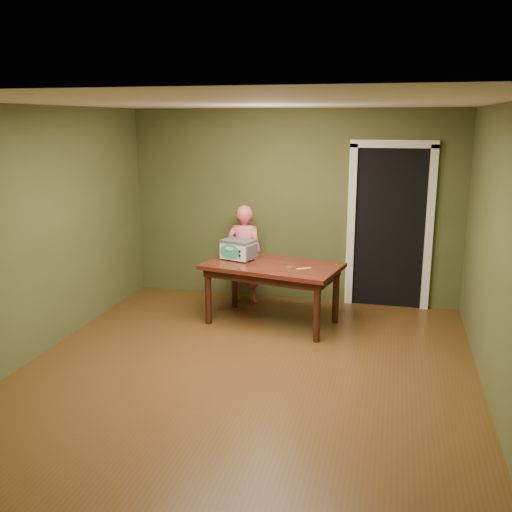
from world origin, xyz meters
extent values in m
plane|color=#553418|center=(0.00, 0.00, 0.00)|extent=(5.00, 5.00, 0.00)
cube|color=#4D522C|center=(0.00, 2.50, 1.30)|extent=(4.50, 0.02, 2.60)
cube|color=#4D522C|center=(0.00, -2.50, 1.30)|extent=(4.50, 0.02, 2.60)
cube|color=#4D522C|center=(-2.25, 0.00, 1.30)|extent=(0.02, 5.00, 2.60)
cube|color=#4D522C|center=(2.25, 0.00, 1.30)|extent=(0.02, 5.00, 2.60)
cube|color=white|center=(0.00, 0.00, 2.60)|extent=(4.50, 5.00, 0.02)
cube|color=black|center=(1.30, 2.80, 1.05)|extent=(0.90, 0.60, 2.10)
cube|color=black|center=(1.30, 2.48, 1.05)|extent=(0.90, 0.02, 2.10)
cube|color=white|center=(0.80, 2.47, 1.05)|extent=(0.10, 0.06, 2.20)
cube|color=white|center=(1.80, 2.47, 1.05)|extent=(0.10, 0.06, 2.20)
cube|color=white|center=(1.30, 2.47, 2.15)|extent=(1.10, 0.06, 0.10)
cube|color=#3A150D|center=(-0.05, 1.45, 0.72)|extent=(1.75, 1.20, 0.05)
cube|color=black|center=(-0.05, 1.45, 0.65)|extent=(1.61, 1.06, 0.10)
cylinder|color=black|center=(-0.80, 1.25, 0.35)|extent=(0.08, 0.08, 0.70)
cylinder|color=black|center=(-0.66, 1.93, 0.35)|extent=(0.08, 0.08, 0.70)
cylinder|color=black|center=(0.57, 0.97, 0.35)|extent=(0.08, 0.08, 0.70)
cylinder|color=black|center=(0.71, 1.65, 0.35)|extent=(0.08, 0.08, 0.70)
cylinder|color=#4C4F54|center=(-0.69, 1.53, 0.76)|extent=(0.03, 0.03, 0.02)
cylinder|color=#4C4F54|center=(-0.62, 1.72, 0.76)|extent=(0.03, 0.03, 0.02)
cylinder|color=#4C4F54|center=(-0.39, 1.43, 0.76)|extent=(0.03, 0.03, 0.02)
cylinder|color=#4C4F54|center=(-0.33, 1.62, 0.76)|extent=(0.03, 0.03, 0.02)
cube|color=silver|center=(-0.51, 1.58, 0.87)|extent=(0.44, 0.37, 0.21)
cube|color=#4C4F54|center=(-0.51, 1.58, 0.99)|extent=(0.45, 0.38, 0.03)
cube|color=#4C4F54|center=(-0.70, 1.64, 0.87)|extent=(0.09, 0.23, 0.17)
cube|color=#4C4F54|center=(-0.32, 1.51, 0.87)|extent=(0.09, 0.23, 0.17)
ellipsoid|color=teal|center=(-0.58, 1.45, 0.87)|extent=(0.27, 0.10, 0.18)
cylinder|color=black|center=(-0.45, 1.41, 0.90)|extent=(0.03, 0.02, 0.03)
cylinder|color=black|center=(-0.45, 1.41, 0.84)|extent=(0.02, 0.02, 0.02)
cylinder|color=silver|center=(0.19, 1.29, 0.76)|extent=(0.10, 0.10, 0.02)
cylinder|color=#522D1B|center=(0.19, 1.29, 0.77)|extent=(0.09, 0.09, 0.01)
cube|color=#EDD967|center=(0.36, 1.33, 0.75)|extent=(0.17, 0.11, 0.01)
imported|color=#EA6075|center=(-0.60, 2.18, 0.67)|extent=(0.51, 0.35, 1.35)
camera|label=1|loc=(1.35, -5.07, 2.45)|focal=40.00mm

